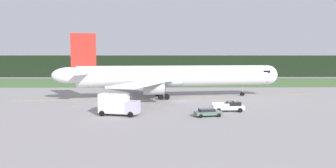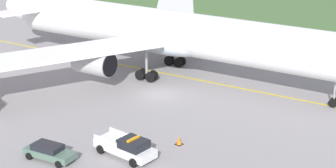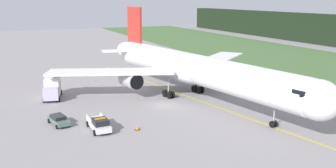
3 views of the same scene
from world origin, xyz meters
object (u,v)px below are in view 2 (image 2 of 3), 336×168
Objects in this scene: staff_car at (49,151)px; apron_cone at (179,141)px; airliner at (179,34)px; ops_pickup_truck at (127,147)px.

apron_cone is at bearing 54.94° from staff_car.
apron_cone is (11.58, -13.96, -4.70)m from airliner.
ops_pickup_truck is at bearing -111.64° from apron_cone.
staff_car is (5.24, -22.99, -4.37)m from airliner.
apron_cone is (6.34, 9.03, -0.33)m from staff_car.
airliner is 71.97× the size of apron_cone.
ops_pickup_truck is 4.97m from apron_cone.
airliner is 21.37m from ops_pickup_truck.
ops_pickup_truck is at bearing -62.27° from airliner.
ops_pickup_truck is (9.76, -18.55, -4.17)m from airliner.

